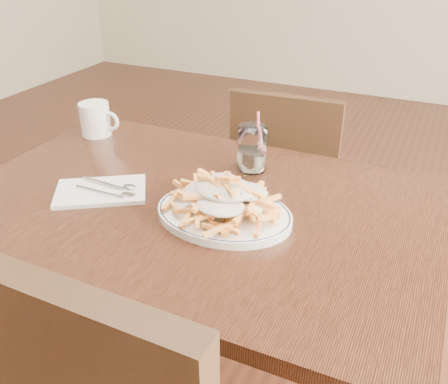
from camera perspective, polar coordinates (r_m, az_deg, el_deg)
The scene contains 8 objects.
table at distance 1.29m, azimuth -3.24°, elevation -3.99°, with size 1.20×0.80×0.75m.
chair_far at distance 1.94m, azimuth 7.28°, elevation 1.25°, with size 0.41×0.41×0.85m.
fries_plate at distance 1.17m, azimuth 0.00°, elevation -2.51°, with size 0.40×0.37×0.02m.
loaded_fries at distance 1.15m, azimuth 0.00°, elevation -0.24°, with size 0.31×0.26×0.08m.
napkin at distance 1.32m, azimuth -13.91°, elevation 0.07°, with size 0.23×0.15×0.01m, color silver.
cutlery at distance 1.32m, azimuth -13.82°, elevation 0.50°, with size 0.19×0.06×0.01m.
water_glass at distance 1.39m, azimuth 3.23°, elevation 4.70°, with size 0.08×0.08×0.18m.
coffee_mug at distance 1.68m, azimuth -14.43°, elevation 8.07°, with size 0.14×0.10×0.11m.
Camera 1 is at (0.52, -0.96, 1.37)m, focal length 40.00 mm.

